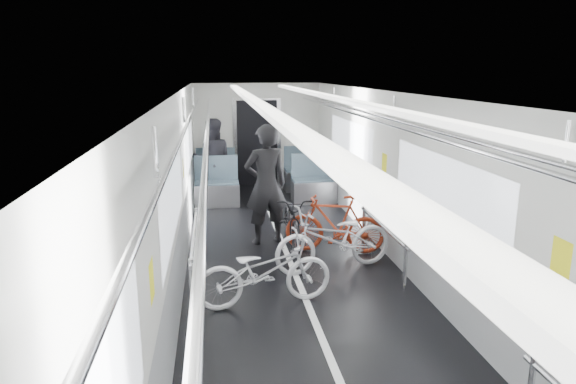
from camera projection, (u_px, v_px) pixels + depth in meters
name	position (u px, v px, depth m)	size (l,w,h in m)	color
car_shell	(289.00, 184.00, 7.26)	(3.02, 14.01, 2.41)	black
bike_left_far	(264.00, 271.00, 5.96)	(0.56, 1.61, 0.84)	silver
bike_right_mid	(334.00, 239.00, 6.99)	(0.60, 1.72, 0.90)	silver
bike_right_far	(335.00, 224.00, 7.69)	(0.42, 1.49, 0.90)	maroon
bike_aisle	(292.00, 219.00, 8.10)	(0.54, 1.54, 0.81)	black
person_standing	(266.00, 185.00, 8.01)	(0.69, 0.45, 1.90)	black
person_seated	(212.00, 160.00, 10.75)	(0.84, 0.65, 1.73)	#26252C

